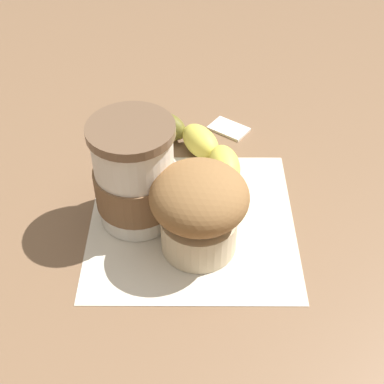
{
  "coord_description": "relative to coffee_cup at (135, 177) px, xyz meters",
  "views": [
    {
      "loc": [
        -0.08,
        -0.4,
        0.43
      ],
      "look_at": [
        0.0,
        0.0,
        0.05
      ],
      "focal_mm": 50.0,
      "sensor_mm": 36.0,
      "label": 1
    }
  ],
  "objects": [
    {
      "name": "ground_plane",
      "position": [
        0.06,
        -0.02,
        -0.06
      ],
      "size": [
        3.0,
        3.0,
        0.0
      ],
      "primitive_type": "plane",
      "color": "brown"
    },
    {
      "name": "paper_napkin",
      "position": [
        0.06,
        -0.02,
        -0.06
      ],
      "size": [
        0.27,
        0.27,
        0.0
      ],
      "primitive_type": "cube",
      "rotation": [
        0.0,
        0.0,
        -0.2
      ],
      "color": "beige",
      "rests_on": "ground_plane"
    },
    {
      "name": "coffee_cup",
      "position": [
        0.0,
        0.0,
        0.0
      ],
      "size": [
        0.09,
        0.09,
        0.12
      ],
      "color": "silver",
      "rests_on": "paper_napkin"
    },
    {
      "name": "muffin",
      "position": [
        0.05,
        -0.06,
        -0.0
      ],
      "size": [
        0.1,
        0.1,
        0.1
      ],
      "color": "beige",
      "rests_on": "paper_napkin"
    },
    {
      "name": "banana",
      "position": [
        0.09,
        0.07,
        -0.04
      ],
      "size": [
        0.11,
        0.21,
        0.04
      ],
      "color": "#D6CC4C",
      "rests_on": "paper_napkin"
    },
    {
      "name": "sugar_packet",
      "position": [
        0.14,
        0.14,
        -0.05
      ],
      "size": [
        0.06,
        0.06,
        0.01
      ],
      "primitive_type": "cube",
      "rotation": [
        0.0,
        0.0,
        5.46
      ],
      "color": "white",
      "rests_on": "ground_plane"
    }
  ]
}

